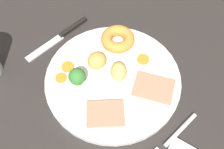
# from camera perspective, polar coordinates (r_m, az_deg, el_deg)

# --- Properties ---
(dining_table) EXTENTS (1.20, 0.84, 0.04)m
(dining_table) POSITION_cam_1_polar(r_m,az_deg,el_deg) (0.62, -0.76, -3.11)
(dining_table) COLOR #2B2623
(dining_table) RESTS_ON ground
(dinner_plate) EXTENTS (0.30, 0.30, 0.01)m
(dinner_plate) POSITION_cam_1_polar(r_m,az_deg,el_deg) (0.60, 0.00, -0.87)
(dinner_plate) COLOR white
(dinner_plate) RESTS_ON dining_table
(meat_slice_main) EXTENTS (0.09, 0.09, 0.01)m
(meat_slice_main) POSITION_cam_1_polar(r_m,az_deg,el_deg) (0.55, -1.39, -8.21)
(meat_slice_main) COLOR tan
(meat_slice_main) RESTS_ON dinner_plate
(meat_slice_under) EXTENTS (0.10, 0.09, 0.01)m
(meat_slice_under) POSITION_cam_1_polar(r_m,az_deg,el_deg) (0.58, 8.77, -2.77)
(meat_slice_under) COLOR tan
(meat_slice_under) RESTS_ON dinner_plate
(yorkshire_pudding) EXTENTS (0.08, 0.08, 0.03)m
(yorkshire_pudding) POSITION_cam_1_polar(r_m,az_deg,el_deg) (0.64, 1.22, 7.48)
(yorkshire_pudding) COLOR #C68938
(yorkshire_pudding) RESTS_ON dinner_plate
(roast_potato_left) EXTENTS (0.05, 0.06, 0.03)m
(roast_potato_left) POSITION_cam_1_polar(r_m,az_deg,el_deg) (0.60, -3.21, 2.97)
(roast_potato_left) COLOR tan
(roast_potato_left) RESTS_ON dinner_plate
(roast_potato_right) EXTENTS (0.06, 0.06, 0.04)m
(roast_potato_right) POSITION_cam_1_polar(r_m,az_deg,el_deg) (0.58, 1.44, 0.67)
(roast_potato_right) COLOR #D8B260
(roast_potato_right) RESTS_ON dinner_plate
(carrot_coin_front) EXTENTS (0.03, 0.03, 0.01)m
(carrot_coin_front) POSITION_cam_1_polar(r_m,az_deg,el_deg) (0.62, 6.58, 3.23)
(carrot_coin_front) COLOR orange
(carrot_coin_front) RESTS_ON dinner_plate
(carrot_coin_back) EXTENTS (0.03, 0.03, 0.00)m
(carrot_coin_back) POSITION_cam_1_polar(r_m,az_deg,el_deg) (0.60, -10.71, -0.70)
(carrot_coin_back) COLOR orange
(carrot_coin_back) RESTS_ON dinner_plate
(carrot_coin_side) EXTENTS (0.03, 0.03, 0.00)m
(carrot_coin_side) POSITION_cam_1_polar(r_m,az_deg,el_deg) (0.62, -9.34, 1.63)
(carrot_coin_side) COLOR orange
(carrot_coin_side) RESTS_ON dinner_plate
(broccoli_floret) EXTENTS (0.04, 0.04, 0.05)m
(broccoli_floret) POSITION_cam_1_polar(r_m,az_deg,el_deg) (0.56, -7.35, -0.51)
(broccoli_floret) COLOR #8CB766
(broccoli_floret) RESTS_ON dinner_plate
(fork) EXTENTS (0.02, 0.15, 0.01)m
(fork) POSITION_cam_1_polar(r_m,az_deg,el_deg) (0.55, 11.99, -13.63)
(fork) COLOR silver
(fork) RESTS_ON dining_table
(knife) EXTENTS (0.02, 0.19, 0.01)m
(knife) POSITION_cam_1_polar(r_m,az_deg,el_deg) (0.69, -10.30, 8.30)
(knife) COLOR black
(knife) RESTS_ON dining_table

